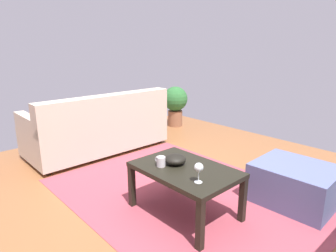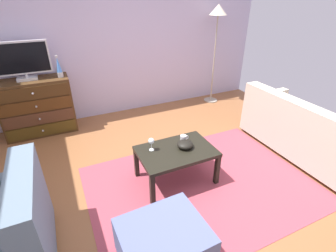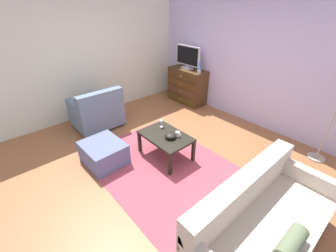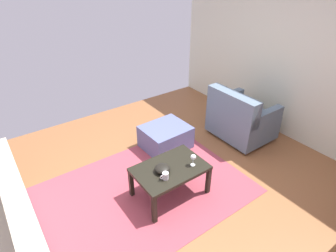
{
  "view_description": "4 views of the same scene",
  "coord_description": "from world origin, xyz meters",
  "px_view_note": "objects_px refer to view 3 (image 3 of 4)",
  "views": [
    {
      "loc": [
        -1.61,
        1.69,
        1.43
      ],
      "look_at": [
        0.19,
        0.03,
        0.75
      ],
      "focal_mm": 31.23,
      "sensor_mm": 36.0,
      "label": 1
    },
    {
      "loc": [
        -1.13,
        -2.1,
        2.05
      ],
      "look_at": [
        -0.21,
        -0.13,
        0.87
      ],
      "focal_mm": 26.59,
      "sensor_mm": 36.0,
      "label": 2
    },
    {
      "loc": [
        2.34,
        -1.99,
        2.42
      ],
      "look_at": [
        0.24,
        -0.14,
        0.79
      ],
      "focal_mm": 23.38,
      "sensor_mm": 36.0,
      "label": 3
    },
    {
      "loc": [
        1.52,
        2.15,
        2.61
      ],
      "look_at": [
        -0.1,
        -0.11,
        0.93
      ],
      "focal_mm": 29.55,
      "sensor_mm": 36.0,
      "label": 4
    }
  ],
  "objects_px": {
    "lava_lamp": "(199,67)",
    "armchair": "(97,112)",
    "couch_large": "(261,222)",
    "mug": "(178,134)",
    "wine_glass": "(161,121)",
    "ottoman": "(104,153)",
    "dresser": "(187,86)",
    "tv": "(188,57)",
    "bowl_decorative": "(170,136)",
    "coffee_table": "(166,138)"
  },
  "relations": [
    {
      "from": "wine_glass",
      "to": "bowl_decorative",
      "type": "height_order",
      "value": "wine_glass"
    },
    {
      "from": "tv",
      "to": "ottoman",
      "type": "xyz_separation_m",
      "value": [
        0.93,
        -2.91,
        -1.0
      ]
    },
    {
      "from": "bowl_decorative",
      "to": "ottoman",
      "type": "distance_m",
      "value": 1.16
    },
    {
      "from": "lava_lamp",
      "to": "wine_glass",
      "type": "relative_size",
      "value": 2.1
    },
    {
      "from": "tv",
      "to": "bowl_decorative",
      "type": "distance_m",
      "value": 2.67
    },
    {
      "from": "couch_large",
      "to": "ottoman",
      "type": "distance_m",
      "value": 2.54
    },
    {
      "from": "mug",
      "to": "tv",
      "type": "bearing_deg",
      "value": 131.18
    },
    {
      "from": "lava_lamp",
      "to": "armchair",
      "type": "xyz_separation_m",
      "value": [
        -0.71,
        -2.36,
        -0.67
      ]
    },
    {
      "from": "lava_lamp",
      "to": "armchair",
      "type": "bearing_deg",
      "value": -106.84
    },
    {
      "from": "coffee_table",
      "to": "ottoman",
      "type": "distance_m",
      "value": 1.07
    },
    {
      "from": "coffee_table",
      "to": "bowl_decorative",
      "type": "xyz_separation_m",
      "value": [
        0.12,
        0.01,
        0.1
      ]
    },
    {
      "from": "wine_glass",
      "to": "mug",
      "type": "relative_size",
      "value": 1.38
    },
    {
      "from": "tv",
      "to": "armchair",
      "type": "height_order",
      "value": "tv"
    },
    {
      "from": "lava_lamp",
      "to": "coffee_table",
      "type": "relative_size",
      "value": 0.37
    },
    {
      "from": "armchair",
      "to": "bowl_decorative",
      "type": "bearing_deg",
      "value": 12.65
    },
    {
      "from": "dresser",
      "to": "ottoman",
      "type": "relative_size",
      "value": 1.49
    },
    {
      "from": "tv",
      "to": "lava_lamp",
      "type": "distance_m",
      "value": 0.49
    },
    {
      "from": "couch_large",
      "to": "lava_lamp",
      "type": "bearing_deg",
      "value": 142.86
    },
    {
      "from": "mug",
      "to": "dresser",
      "type": "bearing_deg",
      "value": 130.87
    },
    {
      "from": "bowl_decorative",
      "to": "armchair",
      "type": "xyz_separation_m",
      "value": [
        -1.86,
        -0.42,
        -0.12
      ]
    },
    {
      "from": "mug",
      "to": "wine_glass",
      "type": "bearing_deg",
      "value": -179.14
    },
    {
      "from": "wine_glass",
      "to": "coffee_table",
      "type": "bearing_deg",
      "value": -25.49
    },
    {
      "from": "lava_lamp",
      "to": "mug",
      "type": "distance_m",
      "value": 2.25
    },
    {
      "from": "dresser",
      "to": "lava_lamp",
      "type": "relative_size",
      "value": 3.15
    },
    {
      "from": "lava_lamp",
      "to": "wine_glass",
      "type": "distance_m",
      "value": 2.04
    },
    {
      "from": "dresser",
      "to": "armchair",
      "type": "height_order",
      "value": "dresser"
    },
    {
      "from": "couch_large",
      "to": "mug",
      "type": "bearing_deg",
      "value": 167.2
    },
    {
      "from": "dresser",
      "to": "lava_lamp",
      "type": "bearing_deg",
      "value": -5.92
    },
    {
      "from": "wine_glass",
      "to": "mug",
      "type": "height_order",
      "value": "wine_glass"
    },
    {
      "from": "lava_lamp",
      "to": "armchair",
      "type": "distance_m",
      "value": 2.56
    },
    {
      "from": "couch_large",
      "to": "coffee_table",
      "type": "bearing_deg",
      "value": 172.08
    },
    {
      "from": "lava_lamp",
      "to": "mug",
      "type": "relative_size",
      "value": 2.89
    },
    {
      "from": "wine_glass",
      "to": "ottoman",
      "type": "bearing_deg",
      "value": -106.55
    },
    {
      "from": "ottoman",
      "to": "mug",
      "type": "bearing_deg",
      "value": 54.69
    },
    {
      "from": "wine_glass",
      "to": "ottoman",
      "type": "xyz_separation_m",
      "value": [
        -0.3,
        -1.02,
        -0.36
      ]
    },
    {
      "from": "bowl_decorative",
      "to": "armchair",
      "type": "height_order",
      "value": "armchair"
    },
    {
      "from": "couch_large",
      "to": "armchair",
      "type": "distance_m",
      "value": 3.64
    },
    {
      "from": "dresser",
      "to": "bowl_decorative",
      "type": "relative_size",
      "value": 5.47
    },
    {
      "from": "mug",
      "to": "couch_large",
      "type": "bearing_deg",
      "value": -12.8
    },
    {
      "from": "tv",
      "to": "armchair",
      "type": "relative_size",
      "value": 0.8
    },
    {
      "from": "couch_large",
      "to": "ottoman",
      "type": "bearing_deg",
      "value": -165.6
    },
    {
      "from": "wine_glass",
      "to": "couch_large",
      "type": "bearing_deg",
      "value": -10.19
    },
    {
      "from": "mug",
      "to": "ottoman",
      "type": "height_order",
      "value": "mug"
    },
    {
      "from": "armchair",
      "to": "mug",
      "type": "bearing_deg",
      "value": 15.88
    },
    {
      "from": "lava_lamp",
      "to": "ottoman",
      "type": "height_order",
      "value": "lava_lamp"
    },
    {
      "from": "dresser",
      "to": "ottoman",
      "type": "distance_m",
      "value": 3.03
    },
    {
      "from": "tv",
      "to": "couch_large",
      "type": "xyz_separation_m",
      "value": [
        3.38,
        -2.28,
        -0.85
      ]
    },
    {
      "from": "tv",
      "to": "mug",
      "type": "bearing_deg",
      "value": -48.82
    },
    {
      "from": "tv",
      "to": "ottoman",
      "type": "bearing_deg",
      "value": -72.34
    },
    {
      "from": "tv",
      "to": "wine_glass",
      "type": "height_order",
      "value": "tv"
    }
  ]
}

